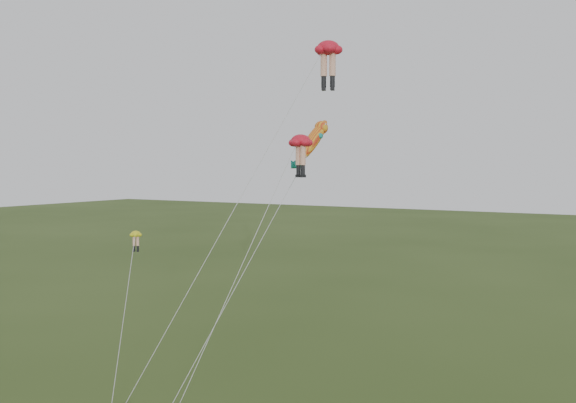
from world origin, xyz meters
The scene contains 4 objects.
legs_kite_red_high centered at (4.35, 7.27, 18.89)m, with size 8.18×10.52×19.73m.
legs_kite_red_mid centered at (4.20, 4.32, 13.52)m, with size 4.64×7.42×14.28m.
legs_kite_yellow centered at (-6.79, 3.29, 7.57)m, with size 5.41×7.66×8.55m.
fish_kite centered at (2.43, 9.19, 14.06)m, with size 3.42×12.70×15.71m.
Camera 1 is at (21.04, -25.72, 12.65)m, focal length 40.00 mm.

